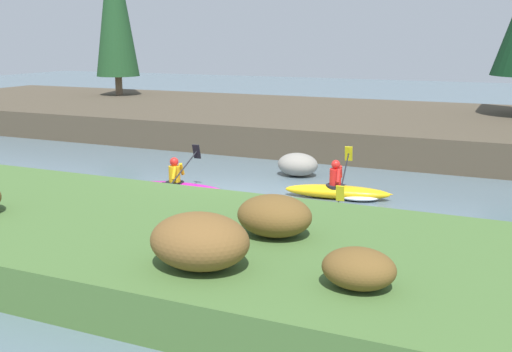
# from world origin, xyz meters

# --- Properties ---
(ground_plane) EXTENTS (90.00, 90.00, 0.00)m
(ground_plane) POSITION_xyz_m (0.00, 0.00, 0.00)
(ground_plane) COLOR slate
(riverbank_near) EXTENTS (44.00, 5.41, 0.75)m
(riverbank_near) POSITION_xyz_m (0.00, -5.01, 0.38)
(riverbank_near) COLOR #476B33
(riverbank_near) RESTS_ON ground
(riverbank_far) EXTENTS (44.00, 10.93, 1.06)m
(riverbank_far) POSITION_xyz_m (0.00, 10.07, 0.53)
(riverbank_far) COLOR #4C4233
(riverbank_far) RESTS_ON ground
(conifer_tree_far_left) EXTENTS (2.21, 2.21, 8.67)m
(conifer_tree_far_left) POSITION_xyz_m (-12.76, 12.26, 5.88)
(conifer_tree_far_left) COLOR brown
(conifer_tree_far_left) RESTS_ON riverbank_far
(shrub_clump_second) EXTENTS (1.51, 1.25, 0.82)m
(shrub_clump_second) POSITION_xyz_m (2.48, -6.55, 1.16)
(shrub_clump_second) COLOR brown
(shrub_clump_second) RESTS_ON riverbank_near
(shrub_clump_third) EXTENTS (1.30, 1.08, 0.70)m
(shrub_clump_third) POSITION_xyz_m (2.94, -4.77, 1.11)
(shrub_clump_third) COLOR brown
(shrub_clump_third) RESTS_ON riverbank_near
(shrub_clump_far_end) EXTENTS (1.01, 0.84, 0.55)m
(shrub_clump_far_end) POSITION_xyz_m (4.79, -6.33, 1.03)
(shrub_clump_far_end) COLOR brown
(shrub_clump_far_end) RESTS_ON riverbank_near
(kayaker_lead) EXTENTS (2.79, 2.06, 1.20)m
(kayaker_lead) POSITION_xyz_m (2.59, 0.71, 0.20)
(kayaker_lead) COLOR yellow
(kayaker_lead) RESTS_ON ground
(kayaker_middle) EXTENTS (2.79, 2.07, 1.20)m
(kayaker_middle) POSITION_xyz_m (-1.36, -0.68, 0.20)
(kayaker_middle) COLOR #C61999
(kayaker_middle) RESTS_ON ground
(boulder_midstream) EXTENTS (1.22, 0.96, 0.69)m
(boulder_midstream) POSITION_xyz_m (0.68, 2.68, 0.35)
(boulder_midstream) COLOR gray
(boulder_midstream) RESTS_ON ground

